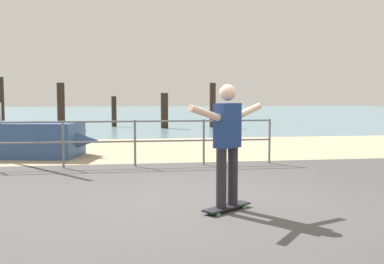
% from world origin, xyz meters
% --- Properties ---
extents(ground_plane, '(24.00, 10.00, 0.04)m').
position_xyz_m(ground_plane, '(0.00, -1.00, 0.00)').
color(ground_plane, '#474444').
rests_on(ground_plane, ground).
extents(beach_strip, '(24.00, 6.00, 0.04)m').
position_xyz_m(beach_strip, '(0.00, 7.00, 0.00)').
color(beach_strip, tan).
rests_on(beach_strip, ground).
extents(sea_surface, '(72.00, 50.00, 0.04)m').
position_xyz_m(sea_surface, '(0.00, 35.00, 0.00)').
color(sea_surface, slate).
rests_on(sea_surface, ground).
extents(railing_fence, '(10.83, 0.05, 1.05)m').
position_xyz_m(railing_fence, '(-3.23, 3.60, 0.70)').
color(railing_fence, slate).
rests_on(railing_fence, ground).
extents(sailboat, '(5.07, 2.30, 5.29)m').
position_xyz_m(sailboat, '(-4.33, 5.82, 0.52)').
color(sailboat, '#335184').
rests_on(sailboat, ground).
extents(skateboard, '(0.76, 0.64, 0.08)m').
position_xyz_m(skateboard, '(0.22, -0.47, 0.07)').
color(skateboard, black).
rests_on(skateboard, ground).
extents(skateboarder, '(1.21, 0.95, 1.65)m').
position_xyz_m(skateboarder, '(0.22, -0.47, 1.02)').
color(skateboarder, '#26262B').
rests_on(skateboarder, skateboard).
extents(groyne_post_0, '(0.33, 0.33, 2.40)m').
position_xyz_m(groyne_post_0, '(-6.53, 14.43, 1.20)').
color(groyne_post_0, '#332319').
rests_on(groyne_post_0, ground).
extents(groyne_post_1, '(0.35, 0.35, 2.19)m').
position_xyz_m(groyne_post_1, '(-4.10, 15.52, 1.09)').
color(groyne_post_1, '#332319').
rests_on(groyne_post_1, ground).
extents(groyne_post_2, '(0.25, 0.25, 1.56)m').
position_xyz_m(groyne_post_2, '(-1.67, 16.75, 0.78)').
color(groyne_post_2, '#332319').
rests_on(groyne_post_2, ground).
extents(groyne_post_3, '(0.36, 0.36, 1.71)m').
position_xyz_m(groyne_post_3, '(0.75, 15.26, 0.86)').
color(groyne_post_3, '#332319').
rests_on(groyne_post_3, ground).
extents(groyne_post_4, '(0.30, 0.30, 2.21)m').
position_xyz_m(groyne_post_4, '(3.18, 15.62, 1.10)').
color(groyne_post_4, '#332319').
rests_on(groyne_post_4, ground).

